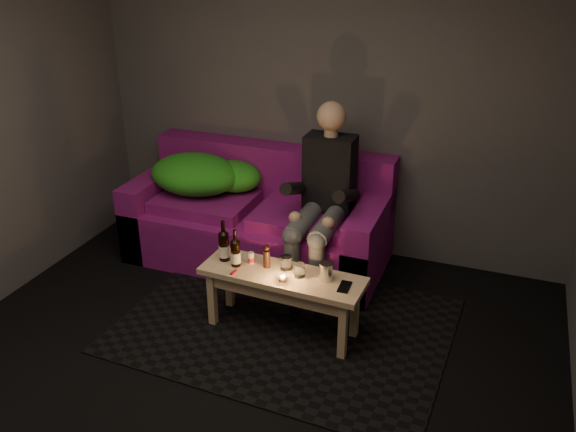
# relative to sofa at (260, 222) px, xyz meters

# --- Properties ---
(floor) EXTENTS (4.50, 4.50, 0.00)m
(floor) POSITION_rel_sofa_xyz_m (0.44, -1.82, -0.33)
(floor) COLOR black
(floor) RESTS_ON ground
(room) EXTENTS (4.50, 4.50, 4.50)m
(room) POSITION_rel_sofa_xyz_m (0.44, -1.35, 1.32)
(room) COLOR silver
(room) RESTS_ON ground
(rug) EXTENTS (2.31, 1.72, 0.01)m
(rug) POSITION_rel_sofa_xyz_m (0.56, -0.88, -0.32)
(rug) COLOR black
(rug) RESTS_ON floor
(sofa) EXTENTS (2.10, 0.95, 0.90)m
(sofa) POSITION_rel_sofa_xyz_m (0.00, 0.00, 0.00)
(sofa) COLOR #801167
(sofa) RESTS_ON floor
(green_blanket) EXTENTS (0.92, 0.63, 0.32)m
(green_blanket) POSITION_rel_sofa_xyz_m (-0.51, -0.01, 0.35)
(green_blanket) COLOR #2D8D19
(green_blanket) RESTS_ON sofa
(person) EXTENTS (0.38, 0.87, 1.40)m
(person) POSITION_rel_sofa_xyz_m (0.59, -0.17, 0.40)
(person) COLOR black
(person) RESTS_ON sofa
(coffee_table) EXTENTS (1.13, 0.40, 0.46)m
(coffee_table) POSITION_rel_sofa_xyz_m (0.56, -0.93, 0.05)
(coffee_table) COLOR #D8AC7E
(coffee_table) RESTS_ON rug
(beer_bottle_a) EXTENTS (0.08, 0.08, 0.30)m
(beer_bottle_a) POSITION_rel_sofa_xyz_m (0.12, -0.90, 0.24)
(beer_bottle_a) COLOR black
(beer_bottle_a) RESTS_ON coffee_table
(beer_bottle_b) EXTENTS (0.07, 0.07, 0.27)m
(beer_bottle_b) POSITION_rel_sofa_xyz_m (0.23, -0.95, 0.23)
(beer_bottle_b) COLOR black
(beer_bottle_b) RESTS_ON coffee_table
(salt_shaker) EXTENTS (0.05, 0.05, 0.09)m
(salt_shaker) POSITION_rel_sofa_xyz_m (0.32, -0.88, 0.17)
(salt_shaker) COLOR silver
(salt_shaker) RESTS_ON coffee_table
(pepper_mill) EXTENTS (0.06, 0.06, 0.13)m
(pepper_mill) POSITION_rel_sofa_xyz_m (0.43, -0.89, 0.19)
(pepper_mill) COLOR black
(pepper_mill) RESTS_ON coffee_table
(tumbler_back) EXTENTS (0.10, 0.10, 0.09)m
(tumbler_back) POSITION_rel_sofa_xyz_m (0.57, -0.87, 0.18)
(tumbler_back) COLOR white
(tumbler_back) RESTS_ON coffee_table
(tealight) EXTENTS (0.06, 0.06, 0.04)m
(tealight) POSITION_rel_sofa_xyz_m (0.60, -1.02, 0.15)
(tealight) COLOR white
(tealight) RESTS_ON coffee_table
(tumbler_front) EXTENTS (0.08, 0.08, 0.09)m
(tumbler_front) POSITION_rel_sofa_xyz_m (0.69, -0.93, 0.18)
(tumbler_front) COLOR white
(tumbler_front) RESTS_ON coffee_table
(steel_cup) EXTENTS (0.12, 0.12, 0.12)m
(steel_cup) POSITION_rel_sofa_xyz_m (0.86, -0.91, 0.19)
(steel_cup) COLOR #B9BAC0
(steel_cup) RESTS_ON coffee_table
(smartphone) EXTENTS (0.08, 0.15, 0.01)m
(smartphone) POSITION_rel_sofa_xyz_m (1.00, -0.95, 0.13)
(smartphone) COLOR black
(smartphone) RESTS_ON coffee_table
(red_lighter) EXTENTS (0.03, 0.07, 0.01)m
(red_lighter) POSITION_rel_sofa_xyz_m (0.26, -1.04, 0.14)
(red_lighter) COLOR #B80B15
(red_lighter) RESTS_ON coffee_table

